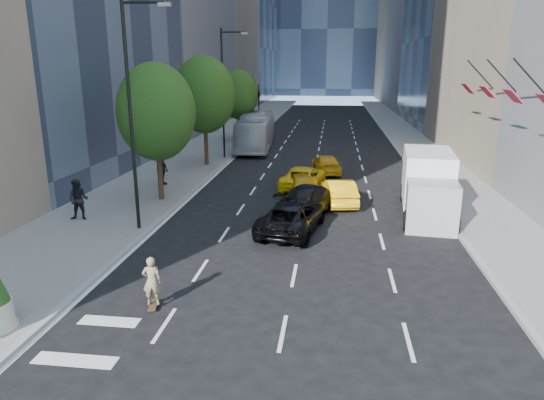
# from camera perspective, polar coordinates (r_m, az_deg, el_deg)

# --- Properties ---
(ground) EXTENTS (160.00, 160.00, 0.00)m
(ground) POSITION_cam_1_polar(r_m,az_deg,el_deg) (17.97, -0.60, -8.67)
(ground) COLOR black
(ground) RESTS_ON ground
(sidewalk_left) EXTENTS (6.00, 120.00, 0.15)m
(sidewalk_left) POSITION_cam_1_polar(r_m,az_deg,el_deg) (48.14, -6.44, 6.69)
(sidewalk_left) COLOR slate
(sidewalk_left) RESTS_ON ground
(sidewalk_right) EXTENTS (4.00, 120.00, 0.15)m
(sidewalk_right) POSITION_cam_1_polar(r_m,az_deg,el_deg) (47.45, 16.61, 6.02)
(sidewalk_right) COLOR slate
(sidewalk_right) RESTS_ON ground
(lamp_near) EXTENTS (2.13, 0.22, 10.00)m
(lamp_near) POSITION_cam_1_polar(r_m,az_deg,el_deg) (22.03, -15.99, 10.90)
(lamp_near) COLOR black
(lamp_near) RESTS_ON sidewalk_left
(lamp_far) EXTENTS (2.13, 0.22, 10.00)m
(lamp_far) POSITION_cam_1_polar(r_m,az_deg,el_deg) (39.22, -5.57, 13.16)
(lamp_far) COLOR black
(lamp_far) RESTS_ON sidewalk_left
(tree_near) EXTENTS (4.20, 4.20, 7.46)m
(tree_near) POSITION_cam_1_polar(r_m,az_deg,el_deg) (27.05, -13.46, 10.02)
(tree_near) COLOR #321F13
(tree_near) RESTS_ON sidewalk_left
(tree_mid) EXTENTS (4.50, 4.50, 7.99)m
(tree_mid) POSITION_cam_1_polar(r_m,az_deg,el_deg) (36.54, -7.97, 12.15)
(tree_mid) COLOR #321F13
(tree_mid) RESTS_ON sidewalk_left
(tree_far) EXTENTS (3.90, 3.90, 6.92)m
(tree_far) POSITION_cam_1_polar(r_m,az_deg,el_deg) (49.23, -3.96, 12.27)
(tree_far) COLOR #321F13
(tree_far) RESTS_ON sidewalk_left
(traffic_signal) EXTENTS (2.48, 0.53, 5.20)m
(traffic_signal) POSITION_cam_1_polar(r_m,az_deg,el_deg) (56.99, -1.58, 12.34)
(traffic_signal) COLOR black
(traffic_signal) RESTS_ON sidewalk_left
(facade_flags) EXTENTS (1.85, 13.30, 2.05)m
(facade_flags) POSITION_cam_1_polar(r_m,az_deg,el_deg) (27.58, 25.48, 11.60)
(facade_flags) COLOR black
(facade_flags) RESTS_ON ground
(skateboarder) EXTENTS (0.64, 0.49, 1.60)m
(skateboarder) POSITION_cam_1_polar(r_m,az_deg,el_deg) (15.74, -13.93, -9.59)
(skateboarder) COLOR #867653
(skateboarder) RESTS_ON ground
(black_sedan_lincoln) EXTENTS (3.21, 5.46, 1.42)m
(black_sedan_lincoln) POSITION_cam_1_polar(r_m,az_deg,el_deg) (22.14, 2.36, -1.98)
(black_sedan_lincoln) COLOR black
(black_sedan_lincoln) RESTS_ON ground
(black_sedan_mercedes) EXTENTS (3.74, 5.53, 1.49)m
(black_sedan_mercedes) POSITION_cam_1_polar(r_m,az_deg,el_deg) (25.15, 4.57, 0.20)
(black_sedan_mercedes) COLOR black
(black_sedan_mercedes) RESTS_ON ground
(taxi_a) EXTENTS (2.30, 4.09, 1.32)m
(taxi_a) POSITION_cam_1_polar(r_m,az_deg,el_deg) (28.59, 3.51, 1.92)
(taxi_a) COLOR #CF920A
(taxi_a) RESTS_ON ground
(taxi_b) EXTENTS (2.14, 4.38, 1.38)m
(taxi_b) POSITION_cam_1_polar(r_m,az_deg,el_deg) (26.90, 7.88, 1.00)
(taxi_b) COLOR #FFB40D
(taxi_b) RESTS_ON ground
(taxi_c) EXTENTS (2.88, 5.27, 1.40)m
(taxi_c) POSITION_cam_1_polar(r_m,az_deg,el_deg) (30.04, 3.70, 2.66)
(taxi_c) COLOR yellow
(taxi_c) RESTS_ON ground
(taxi_d) EXTENTS (2.38, 4.59, 1.27)m
(taxi_d) POSITION_cam_1_polar(r_m,az_deg,el_deg) (34.66, 6.38, 4.22)
(taxi_d) COLOR orange
(taxi_d) RESTS_ON ground
(city_bus) EXTENTS (3.38, 11.56, 3.18)m
(city_bus) POSITION_cam_1_polar(r_m,az_deg,el_deg) (44.83, -1.92, 8.09)
(city_bus) COLOR #B7BABE
(city_bus) RESTS_ON ground
(box_truck) EXTENTS (3.03, 6.77, 3.14)m
(box_truck) POSITION_cam_1_polar(r_m,az_deg,el_deg) (25.63, 17.90, 1.75)
(box_truck) COLOR silver
(box_truck) RESTS_ON ground
(pedestrian_a) EXTENTS (1.05, 0.87, 1.99)m
(pedestrian_a) POSITION_cam_1_polar(r_m,az_deg,el_deg) (25.07, -21.81, 0.02)
(pedestrian_a) COLOR black
(pedestrian_a) RESTS_ON sidewalk_left
(pedestrian_b) EXTENTS (1.16, 1.03, 1.88)m
(pedestrian_b) POSITION_cam_1_polar(r_m,az_deg,el_deg) (31.09, -12.79, 3.48)
(pedestrian_b) COLOR black
(pedestrian_b) RESTS_ON sidewalk_left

